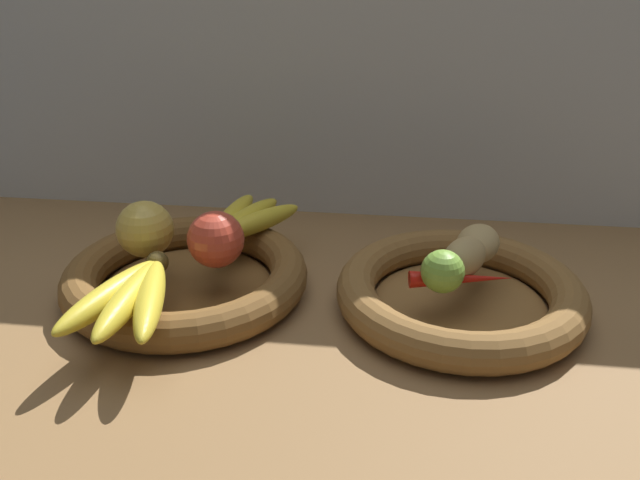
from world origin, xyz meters
The scene contains 12 objects.
ground_plane centered at (0.00, 0.00, -1.50)cm, with size 140.00×90.00×3.00cm, color olive.
back_wall centered at (0.00, 30.00, 27.50)cm, with size 140.00×3.00×55.00cm.
fruit_bowl_left centered at (-18.80, -1.82, 2.38)cm, with size 33.51×33.51×5.12cm.
fruit_bowl_right centered at (18.39, -1.82, 2.38)cm, with size 32.68×32.68×5.12cm.
apple_golden_left centered at (-24.23, -1.06, 9.00)cm, with size 7.76×7.76×7.76cm, color gold.
apple_red_right centered at (-13.90, -2.85, 8.90)cm, with size 7.57×7.57×7.57cm, color #CC422D.
banana_bunch_front centered at (-21.11, -14.72, 6.74)cm, with size 13.05×19.95×3.24cm.
banana_bunch_back centered at (-13.00, 8.86, 6.62)cm, with size 12.84×17.94×3.01cm.
potato_large centered at (18.39, -1.82, 7.69)cm, with size 7.86×4.79×5.15cm, color tan.
potato_back centered at (20.63, 3.10, 7.48)cm, with size 8.12×5.64×4.73cm, color tan.
lime_near centered at (15.49, -6.16, 7.83)cm, with size 5.42×5.42×5.42cm, color #7AAD3D.
chili_pepper centered at (18.03, -4.82, 6.23)cm, with size 2.22×2.22×13.13cm, color red.
Camera 1 is at (9.18, -78.21, 45.91)cm, focal length 36.76 mm.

